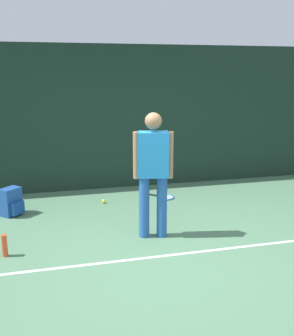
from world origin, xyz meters
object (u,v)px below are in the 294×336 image
at_px(backpack, 12,202).
at_px(water_bottle, 5,246).
at_px(tennis_ball_near_player, 104,201).
at_px(tennis_player, 153,168).
at_px(tennis_ball_by_fence, 1,207).
at_px(tennis_racket, 164,197).

distance_m(backpack, water_bottle, 1.48).
height_order(tennis_ball_near_player, water_bottle, water_bottle).
relative_size(tennis_player, tennis_ball_by_fence, 25.76).
relative_size(tennis_player, water_bottle, 6.11).
distance_m(tennis_player, tennis_ball_near_player, 1.87).
bearing_deg(backpack, tennis_ball_near_player, -36.71).
xyz_separation_m(tennis_racket, water_bottle, (-2.54, -1.74, 0.13)).
xyz_separation_m(tennis_ball_near_player, water_bottle, (-1.45, -1.70, 0.11)).
relative_size(tennis_player, tennis_ball_near_player, 25.76).
distance_m(tennis_ball_near_player, water_bottle, 2.24).
bearing_deg(tennis_ball_by_fence, backpack, -60.42).
bearing_deg(tennis_ball_near_player, water_bottle, -130.52).
distance_m(tennis_player, water_bottle, 2.09).
bearing_deg(tennis_ball_near_player, tennis_ball_by_fence, 175.20).
distance_m(tennis_racket, tennis_ball_near_player, 1.09).
xyz_separation_m(tennis_ball_near_player, tennis_ball_by_fence, (-1.68, 0.14, 0.00)).
height_order(tennis_racket, tennis_ball_near_player, tennis_ball_near_player).
bearing_deg(water_bottle, backpack, 91.04).
distance_m(tennis_racket, water_bottle, 3.09).
bearing_deg(tennis_player, tennis_racket, 80.54).
bearing_deg(tennis_racket, tennis_ball_by_fence, -137.59).
bearing_deg(backpack, tennis_ball_by_fence, 74.44).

